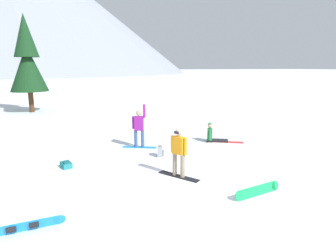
% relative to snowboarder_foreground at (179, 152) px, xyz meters
% --- Properties ---
extents(ground_plane, '(800.00, 800.00, 0.00)m').
position_rel_snowboarder_foreground_xyz_m(ground_plane, '(0.45, -0.37, -0.88)').
color(ground_plane, white).
extents(snowboarder_foreground, '(1.07, 1.46, 1.68)m').
position_rel_snowboarder_foreground_xyz_m(snowboarder_foreground, '(0.00, 0.00, 0.00)').
color(snowboarder_foreground, black).
rests_on(snowboarder_foreground, ground_plane).
extents(snowboarder_midground, '(1.53, 0.98, 2.02)m').
position_rel_snowboarder_foreground_xyz_m(snowboarder_midground, '(-0.24, 3.96, 0.07)').
color(snowboarder_midground, '#1E8CD8').
rests_on(snowboarder_midground, ground_plane).
extents(snowboarder_background, '(1.71, 1.24, 0.97)m').
position_rel_snowboarder_foreground_xyz_m(snowboarder_background, '(3.49, 3.60, -0.55)').
color(snowboarder_background, black).
rests_on(snowboarder_background, ground_plane).
extents(loose_snowboard_near_left, '(1.83, 0.22, 0.28)m').
position_rel_snowboarder_foreground_xyz_m(loose_snowboard_near_left, '(-4.61, -1.77, -0.74)').
color(loose_snowboard_near_left, '#1E8CD8').
rests_on(loose_snowboard_near_left, ground_plane).
extents(loose_snowboard_near_right, '(1.72, 0.33, 0.29)m').
position_rel_snowboarder_foreground_xyz_m(loose_snowboard_near_right, '(1.57, -2.15, -0.74)').
color(loose_snowboard_near_right, '#19B259').
rests_on(loose_snowboard_near_right, ground_plane).
extents(backpack_teal, '(0.44, 0.55, 0.28)m').
position_rel_snowboarder_foreground_xyz_m(backpack_teal, '(-3.51, 2.33, -0.76)').
color(backpack_teal, '#1E7A7F').
rests_on(backpack_teal, ground_plane).
extents(backpack_grey, '(0.34, 0.37, 0.47)m').
position_rel_snowboarder_foreground_xyz_m(backpack_grey, '(0.19, 2.32, -0.67)').
color(backpack_grey, gray).
rests_on(backpack_grey, ground_plane).
extents(pine_tree_leaning, '(2.91, 2.91, 7.80)m').
position_rel_snowboarder_foreground_xyz_m(pine_tree_leaning, '(-5.53, 17.49, 3.36)').
color(pine_tree_leaning, '#472D19').
rests_on(pine_tree_leaning, ground_plane).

